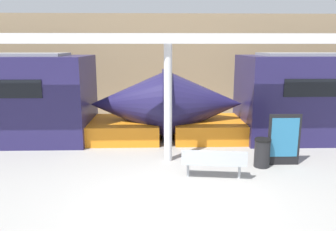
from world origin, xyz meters
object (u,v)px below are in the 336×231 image
Objects in this scene: bench_near at (214,161)px; trash_bin at (262,153)px; support_column_near at (168,104)px; poster_board at (284,139)px.

bench_near is 2.07× the size of trash_bin.
bench_near is at bearing -51.33° from support_column_near.
poster_board is 0.44× the size of support_column_near.
poster_board is at bearing 11.69° from trash_bin.
bench_near is at bearing -151.24° from trash_bin.
support_column_near is at bearing 172.09° from poster_board.
support_column_near is (-1.17, 1.46, 1.27)m from bench_near.
trash_bin is at bearing 35.94° from bench_near.
trash_bin is 0.55× the size of poster_board.
trash_bin is at bearing -168.31° from poster_board.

